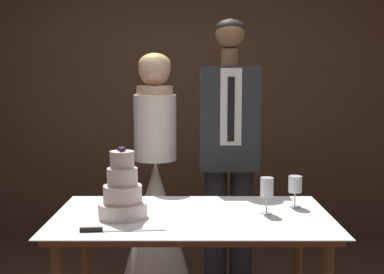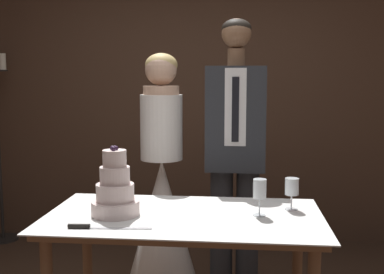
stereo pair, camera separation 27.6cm
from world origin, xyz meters
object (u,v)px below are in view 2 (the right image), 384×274
at_px(wine_glass_near, 260,191).
at_px(cake_table, 184,235).
at_px(bride, 162,210).
at_px(groom, 235,151).
at_px(tiered_cake, 115,191).
at_px(wine_glass_middle, 292,188).
at_px(cake_knife, 93,227).

bearing_deg(wine_glass_near, cake_table, -176.53).
relative_size(wine_glass_near, bride, 0.11).
distance_m(cake_table, groom, 0.89).
distance_m(tiered_cake, wine_glass_middle, 0.91).
distance_m(wine_glass_middle, groom, 0.72).
bearing_deg(tiered_cake, wine_glass_near, 4.59).
distance_m(tiered_cake, bride, 0.91).
relative_size(cake_table, bride, 0.83).
bearing_deg(wine_glass_middle, wine_glass_near, -142.99).
xyz_separation_m(cake_knife, bride, (0.14, 1.06, -0.22)).
height_order(tiered_cake, wine_glass_near, tiered_cake).
distance_m(wine_glass_near, groom, 0.79).
relative_size(bride, groom, 0.89).
distance_m(cake_knife, wine_glass_near, 0.82).
bearing_deg(cake_knife, wine_glass_near, 15.89).
distance_m(cake_table, cake_knife, 0.48).
bearing_deg(bride, cake_table, -73.10).
xyz_separation_m(cake_table, bride, (-0.24, 0.80, -0.11)).
height_order(cake_knife, bride, bride).
xyz_separation_m(tiered_cake, groom, (0.59, 0.84, 0.08)).
bearing_deg(groom, tiered_cake, -124.95).
xyz_separation_m(wine_glass_near, wine_glass_middle, (0.17, 0.13, -0.01)).
bearing_deg(wine_glass_middle, bride, 140.42).
relative_size(cake_knife, groom, 0.20).
bearing_deg(tiered_cake, bride, 83.39).
xyz_separation_m(cake_knife, groom, (0.63, 1.06, 0.19)).
xyz_separation_m(tiered_cake, wine_glass_near, (0.72, 0.06, 0.01)).
bearing_deg(wine_glass_near, tiered_cake, -175.41).
bearing_deg(cake_table, groom, 73.09).
bearing_deg(wine_glass_middle, cake_table, -164.53).
height_order(cake_knife, wine_glass_near, wine_glass_near).
distance_m(wine_glass_near, bride, 1.05).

